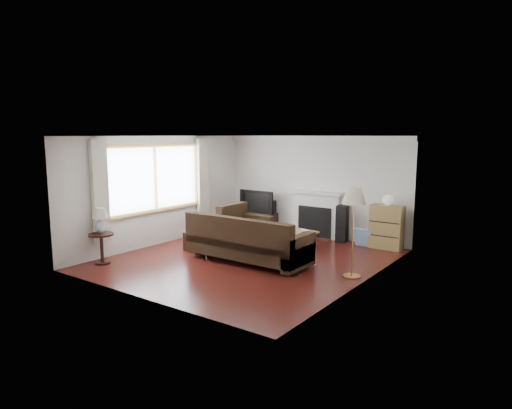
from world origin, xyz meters
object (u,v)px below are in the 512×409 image
Objects in this scene: sectional_sofa at (248,240)px; coffee_table at (294,238)px; side_table at (102,249)px; tv_stand at (259,221)px; floor_lamp at (353,233)px; bookshelf at (386,227)px.

sectional_sofa is 2.74× the size of coffee_table.
sectional_sofa is 2.89m from side_table.
sectional_sofa is 1.62m from coffee_table.
floor_lamp is at bearing -32.31° from tv_stand.
floor_lamp is (2.11, 0.27, 0.37)m from sectional_sofa.
coffee_table is (-1.75, -1.06, -0.29)m from bookshelf.
bookshelf is 1.61× the size of side_table.
bookshelf is 2.41m from floor_lamp.
tv_stand is 3.07m from sectional_sofa.
coffee_table is at bearing -148.90° from bookshelf.
bookshelf is 0.60× the size of floor_lamp.
sectional_sofa reaches higher than side_table.
tv_stand is 0.59× the size of floor_lamp.
floor_lamp reaches higher than bookshelf.
bookshelf is 3.24m from sectional_sofa.
floor_lamp is (1.99, -1.32, 0.62)m from coffee_table.
bookshelf is at bearing 47.18° from side_table.
coffee_table is 4.15m from side_table.
floor_lamp reaches higher than sectional_sofa.
tv_stand is 4.47m from side_table.
floor_lamp is (3.71, -2.35, 0.58)m from tv_stand.
coffee_table is 1.65× the size of side_table.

